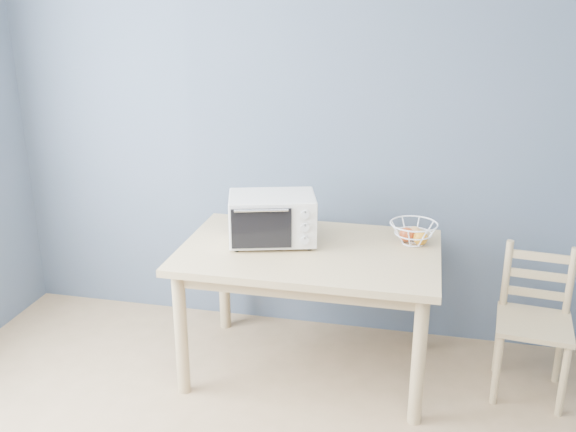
% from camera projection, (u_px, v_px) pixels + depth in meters
% --- Properties ---
extents(room, '(4.01, 4.51, 2.61)m').
position_uv_depth(room, '(180.00, 291.00, 1.75)').
color(room, tan).
rests_on(room, ground).
extents(dining_table, '(1.40, 0.90, 0.75)m').
position_uv_depth(dining_table, '(309.00, 266.00, 3.52)').
color(dining_table, tan).
rests_on(dining_table, ground).
extents(toaster_oven, '(0.54, 0.45, 0.28)m').
position_uv_depth(toaster_oven, '(269.00, 218.00, 3.53)').
color(toaster_oven, beige).
rests_on(toaster_oven, dining_table).
extents(fruit_basket, '(0.31, 0.31, 0.12)m').
position_uv_depth(fruit_basket, '(414.00, 233.00, 3.54)').
color(fruit_basket, white).
rests_on(fruit_basket, dining_table).
extents(dining_chair, '(0.42, 0.42, 0.81)m').
position_uv_depth(dining_chair, '(533.00, 324.00, 3.42)').
color(dining_chair, tan).
rests_on(dining_chair, ground).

